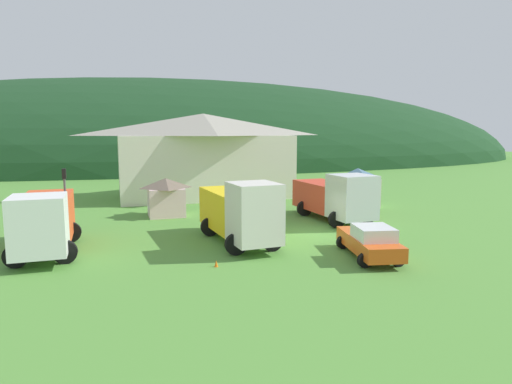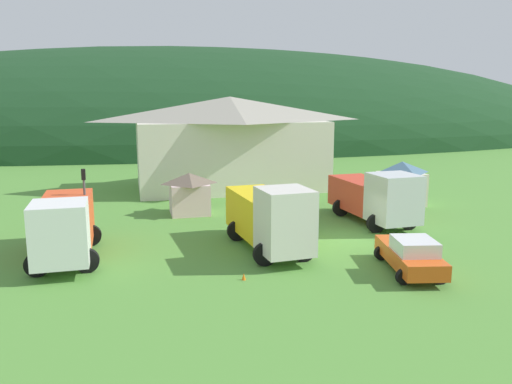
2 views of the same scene
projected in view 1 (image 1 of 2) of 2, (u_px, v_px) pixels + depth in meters
ground_plane at (312, 233)px, 27.38m from camera, size 200.00×200.00×0.00m
forested_hill_backdrop at (175, 162)px, 89.13m from camera, size 153.47×60.00×31.68m
depot_building at (204, 154)px, 42.46m from camera, size 16.62×9.10×7.75m
play_shed_cream at (357, 187)px, 36.64m from camera, size 3.08×2.78×3.17m
play_shed_pink at (166, 197)px, 32.84m from camera, size 2.73×2.64×2.77m
heavy_rig_white at (45, 220)px, 22.65m from camera, size 3.30×7.44×3.26m
flatbed_truck_yellow at (240, 211)px, 24.67m from camera, size 3.47×7.67×3.60m
tow_truck_silver at (336, 196)px, 30.91m from camera, size 3.59×7.62×3.38m
service_pickup_orange at (370, 241)px, 22.06m from camera, size 2.87×5.19×1.66m
traffic_light_west at (65, 198)px, 24.68m from camera, size 0.20×0.32×4.14m
traffic_cone_near_pickup at (216, 267)px, 20.68m from camera, size 0.36×0.36×0.61m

